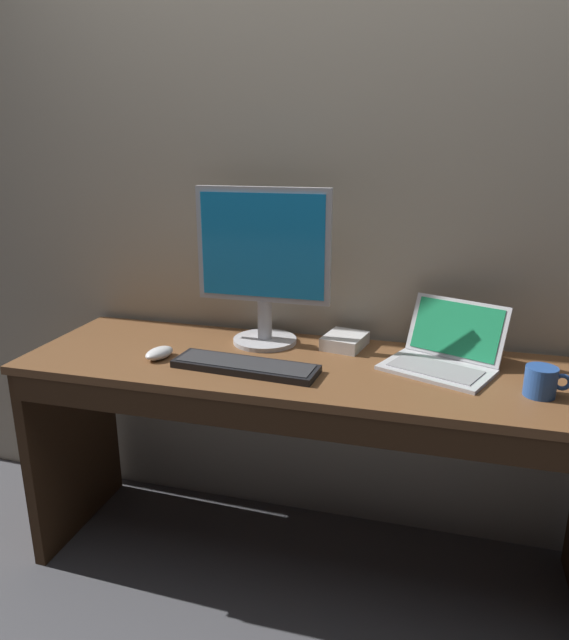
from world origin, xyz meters
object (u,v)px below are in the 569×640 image
computer_mouse (159,353)px  coffee_mug (541,381)px  laptop_silver (445,353)px  external_monitor (263,265)px  external_drive_box (345,341)px  wired_keyboard (245,366)px

computer_mouse → coffee_mug: coffee_mug is taller
laptop_silver → computer_mouse: laptop_silver is taller
laptop_silver → computer_mouse: bearing=-169.1°
external_monitor → computer_mouse: bearing=-140.7°
external_drive_box → coffee_mug: size_ratio=1.26×
laptop_silver → external_monitor: bearing=174.3°
wired_keyboard → external_drive_box: 0.40m
computer_mouse → external_drive_box: (0.57, 0.27, 0.00)m
computer_mouse → external_drive_box: 0.63m
external_monitor → external_drive_box: bearing=7.4°
external_monitor → coffee_mug: (0.88, -0.22, -0.24)m
wired_keyboard → external_monitor: bearing=94.1°
wired_keyboard → computer_mouse: bearing=176.3°
laptop_silver → wired_keyboard: (-0.60, -0.19, -0.03)m
external_monitor → wired_keyboard: (0.02, -0.26, -0.27)m
external_monitor → coffee_mug: bearing=-14.1°
coffee_mug → wired_keyboard: bearing=-177.7°
external_drive_box → coffee_mug: bearing=-23.4°
external_monitor → external_drive_box: size_ratio=3.49×
laptop_silver → external_monitor: (-0.62, 0.06, 0.24)m
laptop_silver → external_monitor: external_monitor is taller
wired_keyboard → computer_mouse: size_ratio=4.21×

